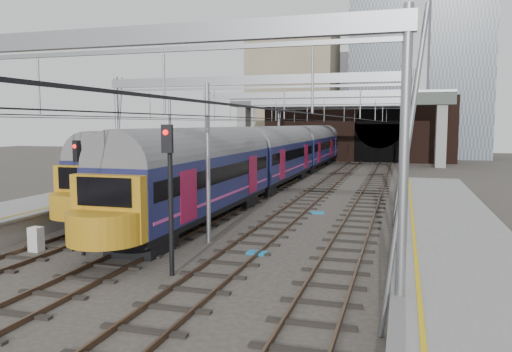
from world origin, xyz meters
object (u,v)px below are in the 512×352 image
(train_second, at_px, (212,159))
(relay_cabinet, at_px, (36,239))
(train_main, at_px, (299,150))
(signal_near_centre, at_px, (170,182))
(signal_near_left, at_px, (80,183))

(train_second, bearing_deg, relay_cabinet, -90.72)
(train_main, distance_m, relay_cabinet, 33.30)
(signal_near_centre, xyz_separation_m, relay_cabinet, (-6.84, 1.47, -2.76))
(signal_near_left, bearing_deg, train_main, 109.80)
(train_main, height_order, relay_cabinet, train_main)
(train_main, relative_size, train_second, 2.08)
(signal_near_left, xyz_separation_m, signal_near_centre, (4.61, -1.44, 0.34))
(train_second, bearing_deg, signal_near_left, -84.11)
(train_main, distance_m, train_second, 14.36)
(relay_cabinet, bearing_deg, train_second, 92.97)
(train_second, xyz_separation_m, relay_cabinet, (-0.24, -19.18, -2.01))
(train_main, xyz_separation_m, signal_near_centre, (2.59, -34.43, 0.67))
(relay_cabinet, bearing_deg, signal_near_centre, -8.43)
(signal_near_centre, bearing_deg, relay_cabinet, 160.87)
(signal_near_left, height_order, relay_cabinet, signal_near_left)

